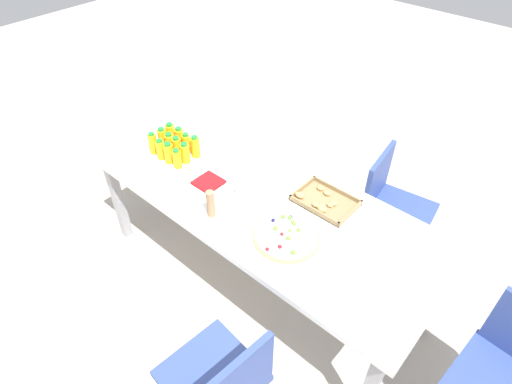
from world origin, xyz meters
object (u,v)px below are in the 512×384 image
object	(u,v)px
chair_near_right	(221,381)
chair_far_right	(391,202)
juice_bottle_2	(169,153)
juice_bottle_3	(177,159)
chair_end	(511,372)
snack_tray	(324,201)
juice_bottle_11	(195,147)
plate_stack	(251,188)
juice_bottle_0	(153,143)
napkin_stack	(208,182)
cardboard_tube	(211,204)
fruit_pizza	(287,236)
party_table	(258,204)
juice_bottle_8	(171,134)
juice_bottle_1	(161,150)
juice_bottle_7	(185,153)
juice_bottle_6	(177,147)
juice_bottle_9	(179,138)
juice_bottle_10	(186,143)
juice_bottle_4	(163,139)
juice_bottle_5	(170,144)

from	to	relation	value
chair_near_right	chair_far_right	distance (m)	1.56
juice_bottle_2	juice_bottle_3	xyz separation A→B (m)	(0.08, -0.00, -0.00)
chair_end	snack_tray	distance (m)	1.17
juice_bottle_11	plate_stack	bearing A→B (deg)	-2.29
juice_bottle_0	juice_bottle_11	distance (m)	0.28
napkin_stack	cardboard_tube	size ratio (longest dim) A/B	0.91
fruit_pizza	juice_bottle_0	bearing A→B (deg)	179.08
chair_end	napkin_stack	size ratio (longest dim) A/B	5.53
party_table	juice_bottle_2	distance (m)	0.65
juice_bottle_0	fruit_pizza	size ratio (longest dim) A/B	0.43
napkin_stack	snack_tray	bearing A→B (deg)	27.26
juice_bottle_3	juice_bottle_8	distance (m)	0.27
juice_bottle_0	napkin_stack	bearing A→B (deg)	1.85
juice_bottle_1	juice_bottle_2	xyz separation A→B (m)	(0.07, 0.01, 0.00)
juice_bottle_7	juice_bottle_1	bearing A→B (deg)	-151.68
juice_bottle_6	juice_bottle_9	bearing A→B (deg)	130.86
juice_bottle_0	party_table	bearing A→B (deg)	9.24
chair_far_right	juice_bottle_11	distance (m)	1.30
juice_bottle_7	juice_bottle_9	xyz separation A→B (m)	(-0.15, 0.08, 0.01)
fruit_pizza	snack_tray	xyz separation A→B (m)	(-0.01, 0.34, -0.00)
juice_bottle_1	juice_bottle_11	distance (m)	0.22
juice_bottle_2	juice_bottle_9	xyz separation A→B (m)	(-0.07, 0.15, 0.00)
snack_tray	cardboard_tube	xyz separation A→B (m)	(-0.40, -0.49, 0.07)
party_table	chair_far_right	distance (m)	0.91
juice_bottle_7	juice_bottle_10	distance (m)	0.11
napkin_stack	juice_bottle_4	bearing A→B (deg)	173.25
juice_bottle_4	plate_stack	size ratio (longest dim) A/B	0.78
chair_far_right	juice_bottle_2	bearing A→B (deg)	-60.49
juice_bottle_11	juice_bottle_0	bearing A→B (deg)	-146.26
juice_bottle_4	juice_bottle_9	size ratio (longest dim) A/B	1.02
juice_bottle_0	juice_bottle_11	world-z (taller)	same
juice_bottle_0	juice_bottle_2	xyz separation A→B (m)	(0.15, 0.00, -0.00)
fruit_pizza	plate_stack	bearing A→B (deg)	158.49
juice_bottle_4	juice_bottle_9	xyz separation A→B (m)	(0.07, 0.08, -0.00)
juice_bottle_1	juice_bottle_4	xyz separation A→B (m)	(-0.08, 0.08, 0.01)
fruit_pizza	napkin_stack	size ratio (longest dim) A/B	2.31
juice_bottle_7	party_table	bearing A→B (deg)	5.73
chair_far_right	snack_tray	xyz separation A→B (m)	(-0.19, -0.53, 0.26)
juice_bottle_3	juice_bottle_1	bearing A→B (deg)	-177.28
juice_bottle_4	napkin_stack	xyz separation A→B (m)	(0.48, -0.06, -0.06)
juice_bottle_0	napkin_stack	xyz separation A→B (m)	(0.48, 0.02, -0.06)
juice_bottle_2	juice_bottle_5	bearing A→B (deg)	136.51
plate_stack	chair_end	bearing A→B (deg)	2.36
chair_near_right	juice_bottle_9	bearing A→B (deg)	60.09
chair_near_right	juice_bottle_4	xyz separation A→B (m)	(-1.28, 0.77, 0.32)
juice_bottle_0	juice_bottle_11	size ratio (longest dim) A/B	1.01
juice_bottle_2	chair_far_right	bearing A→B (deg)	37.33
juice_bottle_1	chair_near_right	bearing A→B (deg)	-29.94
juice_bottle_8	cardboard_tube	xyz separation A→B (m)	(0.69, -0.30, 0.01)
chair_end	fruit_pizza	xyz separation A→B (m)	(-1.12, -0.21, 0.26)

